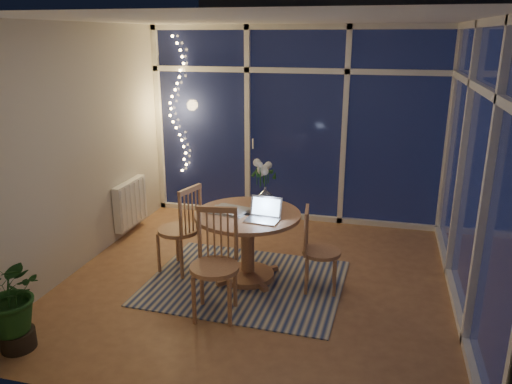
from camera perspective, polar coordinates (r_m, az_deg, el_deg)
floor at (r=5.32m, az=0.43°, el=-10.09°), size 4.00×4.00×0.00m
ceiling at (r=4.72m, az=0.50°, el=19.14°), size 4.00×4.00×0.00m
wall_back at (r=6.78m, az=4.56°, el=7.55°), size 4.00×0.04×2.60m
wall_front at (r=3.05m, az=-8.65°, el=-5.19°), size 4.00×0.04×2.60m
wall_left at (r=5.67m, az=-19.64°, el=4.62°), size 0.04×4.00×2.60m
wall_right at (r=4.80m, az=24.31°, el=1.89°), size 0.04×4.00×2.60m
window_wall_back at (r=6.74m, az=4.50°, el=7.50°), size 4.00×0.10×2.60m
window_wall_right at (r=4.80m, az=23.84°, el=1.93°), size 0.10×4.00×2.60m
radiator at (r=6.61m, az=-14.16°, el=-1.25°), size 0.10×0.70×0.58m
fairy_lights at (r=7.10m, az=-9.00°, el=9.68°), size 0.24×0.10×1.85m
garden_patio at (r=9.93m, az=10.24°, el=2.49°), size 12.00×6.00×0.10m
garden_fence at (r=10.26m, az=7.94°, el=8.57°), size 11.00×0.08×1.80m
neighbour_roof at (r=13.11m, az=11.15°, el=16.04°), size 7.00×3.00×2.20m
garden_shrubs at (r=8.45m, az=0.72°, el=3.72°), size 0.90×0.90×0.90m
rug at (r=5.28m, az=-1.22°, el=-10.28°), size 2.03×1.65×0.01m
dining_table at (r=5.21m, az=-0.95°, el=-6.24°), size 1.12×1.12×0.74m
chair_left at (r=5.40m, az=-8.88°, el=-4.08°), size 0.57×0.57×0.99m
chair_right at (r=5.00m, az=7.50°, el=-6.57°), size 0.45×0.45×0.87m
chair_front at (r=4.51m, az=-4.77°, el=-8.33°), size 0.53×0.53×1.01m
laptop at (r=4.82m, az=0.73°, el=-2.03°), size 0.34×0.30×0.23m
flower_vase at (r=5.31m, az=1.07°, el=-0.28°), size 0.21×0.21×0.21m
bowl at (r=5.08m, az=2.14°, el=-2.15°), size 0.16×0.16×0.04m
newspapers at (r=5.12m, az=-3.12°, el=-2.08°), size 0.42×0.36×0.02m
phone at (r=5.02m, az=-0.81°, el=-2.54°), size 0.12×0.08×0.01m
potted_plant at (r=4.55m, az=-26.04°, el=-11.73°), size 0.58×0.51×0.76m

